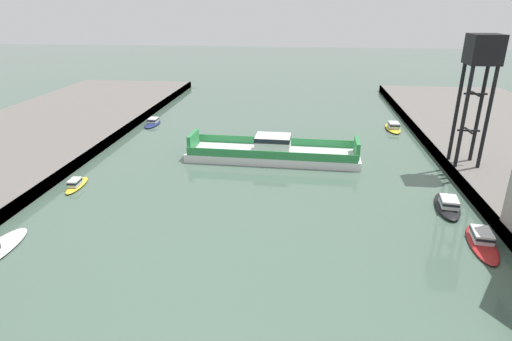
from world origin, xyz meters
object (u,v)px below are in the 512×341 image
object	(u,v)px
chain_ferry	(273,152)
moored_boat_mid_right	(76,184)
moored_boat_far_right	(448,205)
moored_boat_upstream_b	(482,240)
moored_boat_mid_left	(153,122)
moored_boat_far_left	(393,127)
crane_tower	(481,63)

from	to	relation	value
chain_ferry	moored_boat_mid_right	world-z (taller)	chain_ferry
moored_boat_far_right	moored_boat_upstream_b	xyz separation A→B (m)	(0.91, -6.94, -0.08)
moored_boat_far_right	moored_boat_mid_left	bearing A→B (deg)	145.41
moored_boat_far_left	crane_tower	bearing A→B (deg)	-76.21
moored_boat_mid_right	moored_boat_far_right	bearing A→B (deg)	-1.49
chain_ferry	moored_boat_upstream_b	xyz separation A→B (m)	(20.22, -20.17, -0.60)
moored_boat_mid_left	moored_boat_mid_right	world-z (taller)	moored_boat_mid_left
chain_ferry	moored_boat_far_left	world-z (taller)	chain_ferry
moored_boat_mid_left	crane_tower	distance (m)	51.75
moored_boat_far_left	chain_ferry	bearing A→B (deg)	-138.73
crane_tower	moored_boat_mid_left	bearing A→B (deg)	158.62
chain_ferry	moored_boat_far_right	distance (m)	23.42
chain_ferry	crane_tower	xyz separation A→B (m)	(24.08, -2.62, 12.64)
moored_boat_mid_left	moored_boat_upstream_b	distance (m)	55.73
moored_boat_mid_left	moored_boat_far_right	xyz separation A→B (m)	(41.82, -28.84, 0.11)
moored_boat_far_left	moored_boat_far_right	distance (m)	30.15
chain_ferry	crane_tower	distance (m)	27.32
moored_boat_mid_right	moored_boat_far_right	xyz separation A→B (m)	(41.50, -1.08, 0.11)
moored_boat_far_left	moored_boat_far_right	world-z (taller)	moored_boat_far_right
moored_boat_far_right	moored_boat_upstream_b	world-z (taller)	moored_boat_far_right
chain_ferry	moored_boat_far_right	bearing A→B (deg)	-34.40
moored_boat_upstream_b	moored_boat_mid_right	bearing A→B (deg)	169.30
moored_boat_mid_left	moored_boat_far_right	size ratio (longest dim) A/B	0.85
chain_ferry	moored_boat_mid_right	xyz separation A→B (m)	(-22.18, -12.15, -0.64)
moored_boat_mid_left	moored_boat_mid_right	xyz separation A→B (m)	(0.32, -27.76, -0.01)
moored_boat_far_left	moored_boat_mid_left	bearing A→B (deg)	-178.20
moored_boat_upstream_b	crane_tower	distance (m)	22.32
moored_boat_upstream_b	crane_tower	world-z (taller)	crane_tower
moored_boat_mid_right	moored_boat_upstream_b	size ratio (longest dim) A/B	0.71
moored_boat_far_left	crane_tower	world-z (taller)	crane_tower
moored_boat_mid_left	moored_boat_far_right	distance (m)	50.80
moored_boat_far_left	moored_boat_upstream_b	distance (m)	37.10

